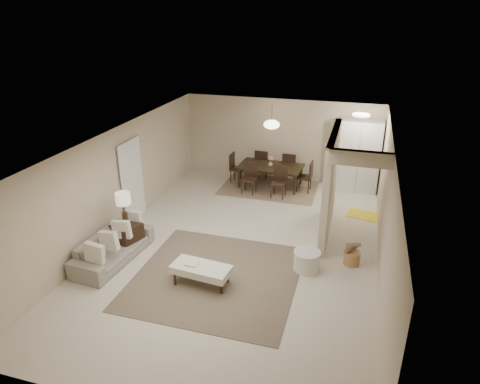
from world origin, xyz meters
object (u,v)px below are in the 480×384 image
(sofa, at_px, (113,248))
(dining_table, at_px, (270,176))
(pantry_cabinet, at_px, (358,156))
(ottoman_bench, at_px, (201,270))
(side_table, at_px, (127,236))
(round_pouf, at_px, (307,261))
(wicker_basket, at_px, (352,258))

(sofa, bearing_deg, dining_table, -20.64)
(pantry_cabinet, relative_size, ottoman_bench, 1.76)
(side_table, bearing_deg, pantry_cabinet, 45.89)
(round_pouf, bearing_deg, wicker_basket, 28.96)
(sofa, xyz_separation_m, wicker_basket, (4.91, 1.26, -0.15))
(pantry_cabinet, bearing_deg, dining_table, -169.01)
(ottoman_bench, relative_size, dining_table, 0.64)
(round_pouf, height_order, wicker_basket, round_pouf)
(round_pouf, bearing_deg, sofa, -169.24)
(pantry_cabinet, distance_m, round_pouf, 4.78)
(pantry_cabinet, bearing_deg, sofa, -131.60)
(side_table, relative_size, dining_table, 0.32)
(round_pouf, distance_m, dining_table, 4.50)
(sofa, relative_size, side_table, 3.35)
(ottoman_bench, relative_size, side_table, 1.98)
(ottoman_bench, bearing_deg, pantry_cabinet, 70.82)
(ottoman_bench, relative_size, round_pouf, 2.17)
(sofa, height_order, wicker_basket, sofa)
(ottoman_bench, relative_size, wicker_basket, 3.51)
(ottoman_bench, distance_m, wicker_basket, 3.20)
(ottoman_bench, xyz_separation_m, wicker_basket, (2.79, 1.56, -0.18))
(pantry_cabinet, relative_size, sofa, 1.04)
(sofa, relative_size, wicker_basket, 5.93)
(sofa, relative_size, dining_table, 1.08)
(ottoman_bench, height_order, side_table, side_table)
(sofa, distance_m, dining_table, 5.44)
(sofa, distance_m, round_pouf, 4.09)
(round_pouf, bearing_deg, side_table, -176.29)
(pantry_cabinet, height_order, sofa, pantry_cabinet)
(round_pouf, distance_m, wicker_basket, 1.02)
(sofa, distance_m, ottoman_bench, 2.14)
(sofa, distance_m, wicker_basket, 5.07)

